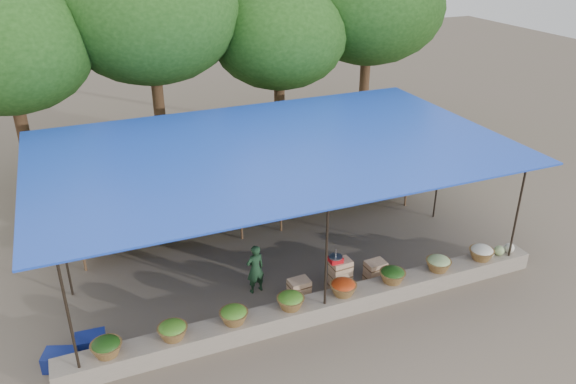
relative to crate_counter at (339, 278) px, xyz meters
name	(u,v)px	position (x,y,z in m)	size (l,w,h in m)	color
ground	(274,251)	(-0.75, 2.09, -0.31)	(60.00, 60.00, 0.00)	#695E4D
stone_curb	(321,307)	(-0.75, -0.66, -0.11)	(10.60, 0.55, 0.40)	slate
stall_canopy	(272,151)	(-0.75, 2.16, 2.36)	(10.80, 6.60, 2.82)	black
produce_baskets	(317,294)	(-0.85, -0.66, 0.25)	(8.98, 0.58, 0.34)	brown
netting_backdrop	(234,161)	(-0.75, 5.24, 0.94)	(10.60, 0.06, 2.50)	#1C491A
tree_row	(217,21)	(-0.25, 8.18, 4.39)	(16.51, 5.50, 7.12)	#341E13
fruit_table_left	(162,224)	(-3.24, 3.44, 0.30)	(4.21, 0.95, 0.93)	#442C1B
fruit_table_right	(339,191)	(1.76, 3.44, 0.30)	(4.21, 0.95, 0.93)	#442C1B
crate_counter	(339,278)	(0.00, 0.00, 0.00)	(2.37, 0.37, 0.77)	tan
weighing_scale	(336,259)	(-0.11, 0.00, 0.54)	(0.30, 0.30, 0.32)	red
vendor_seated	(255,269)	(-1.74, 0.67, 0.28)	(0.43, 0.28, 1.18)	#193720
customer_left	(85,212)	(-5.00, 4.38, 0.54)	(0.82, 0.64, 1.69)	slate
customer_mid	(284,186)	(0.31, 4.01, 0.47)	(1.01, 0.58, 1.57)	slate
customer_right	(398,164)	(4.09, 4.09, 0.49)	(0.94, 0.39, 1.61)	slate
blue_crate_front	(60,360)	(-5.89, -0.20, -0.14)	(0.57, 0.41, 0.34)	navy
blue_crate_back	(91,343)	(-5.31, 0.08, -0.14)	(0.56, 0.40, 0.34)	navy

